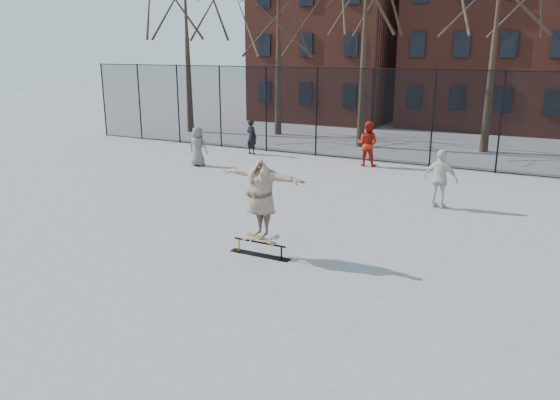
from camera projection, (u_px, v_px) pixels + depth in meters
The scene contains 10 objects.
ground at pixel (240, 268), 12.25m from camera, with size 100.00×100.00×0.00m, color slate.
skate_rail at pixel (260, 250), 12.96m from camera, with size 1.57×0.24×0.34m.
skateboard at pixel (261, 240), 12.88m from camera, with size 0.82×0.20×0.10m, color olive, non-canonical shape.
skater at pixel (261, 201), 12.62m from camera, with size 2.23×0.61×1.81m, color #69398F.
bystander_grey at pixel (198, 147), 22.77m from camera, with size 0.80×0.52×1.64m, color #5E5E63.
bystander_black at pixel (252, 137), 25.33m from camera, with size 0.59×0.39×1.61m, color black.
bystander_red at pixel (367, 144), 22.76m from camera, with size 0.91×0.71×1.87m, color #AD1C0F.
bystander_white at pixel (440, 179), 16.69m from camera, with size 1.06×0.44×1.81m, color beige.
fence at pixel (403, 116), 22.78m from camera, with size 34.03×0.07×4.00m.
rowhouses at pixel (479, 26), 32.46m from camera, with size 29.00×7.00×13.00m.
Camera 1 is at (6.12, -9.66, 4.74)m, focal length 35.00 mm.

